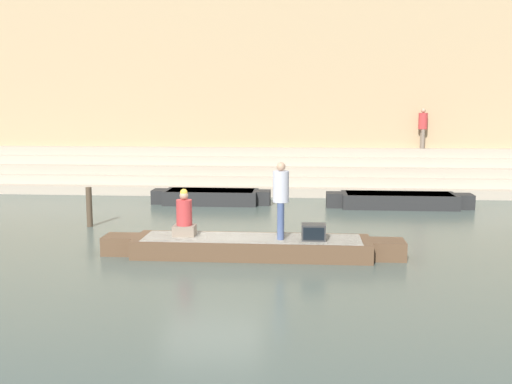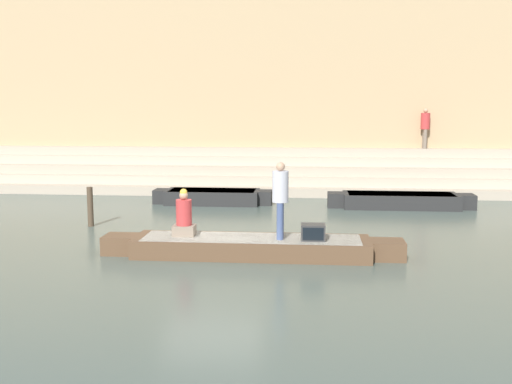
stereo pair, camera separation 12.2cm
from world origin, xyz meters
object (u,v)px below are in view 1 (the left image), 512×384
(person_standing, at_px, (281,195))
(moored_boat_distant, at_px, (211,196))
(moored_boat_shore, at_px, (399,200))
(tv_set, at_px, (314,232))
(mooring_post, at_px, (89,207))
(person_on_steps, at_px, (423,126))
(person_rowing, at_px, (184,217))
(rowboat_main, at_px, (252,246))

(person_standing, bearing_deg, moored_boat_distant, 116.45)
(person_standing, distance_m, moored_boat_shore, 8.06)
(tv_set, height_order, moored_boat_shore, tv_set)
(person_standing, relative_size, moored_boat_distant, 0.42)
(moored_boat_shore, distance_m, mooring_post, 10.23)
(person_on_steps, bearing_deg, person_rowing, -110.36)
(rowboat_main, distance_m, moored_boat_distant, 7.56)
(tv_set, relative_size, mooring_post, 0.48)
(rowboat_main, height_order, mooring_post, mooring_post)
(rowboat_main, distance_m, mooring_post, 5.82)
(moored_boat_shore, bearing_deg, moored_boat_distant, 179.67)
(person_standing, relative_size, mooring_post, 1.54)
(tv_set, distance_m, person_on_steps, 12.55)
(rowboat_main, relative_size, person_standing, 3.96)
(rowboat_main, bearing_deg, tv_set, -5.95)
(moored_boat_shore, bearing_deg, tv_set, -110.93)
(tv_set, distance_m, moored_boat_shore, 7.74)
(person_rowing, distance_m, moored_boat_shore, 9.19)
(rowboat_main, xyz_separation_m, moored_boat_distant, (-2.09, 7.27, 0.03))
(moored_boat_distant, height_order, person_on_steps, person_on_steps)
(rowboat_main, xyz_separation_m, person_standing, (0.67, -0.03, 1.22))
(moored_boat_distant, bearing_deg, person_rowing, -82.16)
(person_standing, relative_size, person_rowing, 1.59)
(person_on_steps, bearing_deg, rowboat_main, -104.16)
(tv_set, bearing_deg, person_rowing, 171.72)
(person_rowing, xyz_separation_m, moored_boat_shore, (6.04, 6.90, -0.61))
(person_standing, relative_size, tv_set, 3.22)
(person_standing, bearing_deg, person_on_steps, 70.72)
(tv_set, height_order, mooring_post, mooring_post)
(moored_boat_distant, distance_m, person_on_steps, 9.39)
(person_rowing, relative_size, moored_boat_distant, 0.27)
(moored_boat_shore, bearing_deg, person_standing, -116.19)
(person_standing, relative_size, person_on_steps, 1.09)
(moored_boat_distant, xyz_separation_m, person_on_steps, (8.08, 4.13, 2.39))
(person_rowing, height_order, moored_boat_shore, person_rowing)
(tv_set, relative_size, moored_boat_shore, 0.11)
(person_rowing, bearing_deg, rowboat_main, 2.26)
(rowboat_main, bearing_deg, mooring_post, 147.59)
(moored_boat_distant, bearing_deg, person_on_steps, 30.99)
(moored_boat_shore, distance_m, moored_boat_distant, 6.53)
(person_standing, bearing_deg, tv_set, -0.97)
(tv_set, distance_m, mooring_post, 7.13)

